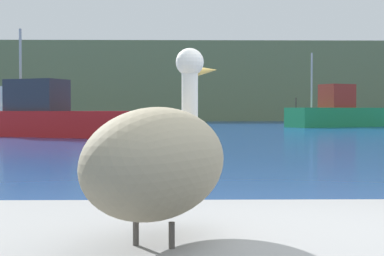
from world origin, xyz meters
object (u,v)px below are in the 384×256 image
fishing_boat_red (56,117)px  fishing_boat_white (6,113)px  fishing_boat_green (336,113)px  pelican (159,161)px

fishing_boat_red → fishing_boat_white: bearing=-42.2°
fishing_boat_red → fishing_boat_green: fishing_boat_green is taller
fishing_boat_red → fishing_boat_white: fishing_boat_white is taller
fishing_boat_white → fishing_boat_green: size_ratio=0.93×
fishing_boat_red → fishing_boat_green: size_ratio=1.01×
pelican → fishing_boat_white: fishing_boat_white is taller
pelican → fishing_boat_green: fishing_boat_green is taller
pelican → fishing_boat_white: 41.18m
fishing_boat_red → fishing_boat_green: bearing=-113.7°
fishing_boat_red → fishing_boat_white: (-6.49, 14.52, 0.09)m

